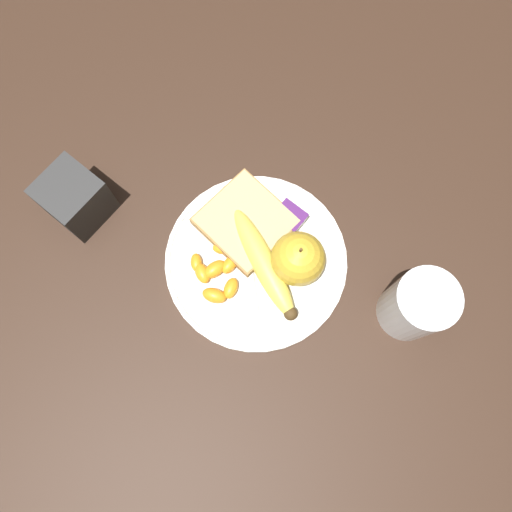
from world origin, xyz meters
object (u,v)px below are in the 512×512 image
(apple, at_px, (298,259))
(bread_slice, at_px, (246,222))
(jam_packet, at_px, (290,217))
(condiment_caddy, at_px, (75,199))
(plate, at_px, (256,261))
(juice_glass, at_px, (416,306))
(fork, at_px, (248,264))
(banana, at_px, (264,263))

(apple, height_order, bread_slice, apple)
(jam_packet, distance_m, condiment_caddy, 0.31)
(plate, relative_size, juice_glass, 2.43)
(apple, xyz_separation_m, jam_packet, (0.05, -0.05, -0.03))
(jam_packet, bearing_deg, fork, 87.42)
(jam_packet, bearing_deg, juice_glass, 179.20)
(plate, distance_m, fork, 0.01)
(fork, bearing_deg, plate, -68.24)
(plate, relative_size, condiment_caddy, 3.24)
(banana, bearing_deg, jam_packet, -78.60)
(plate, relative_size, fork, 1.66)
(juice_glass, xyz_separation_m, condiment_caddy, (0.46, 0.17, -0.01))
(banana, distance_m, condiment_caddy, 0.29)
(apple, bearing_deg, fork, 37.01)
(plate, xyz_separation_m, banana, (-0.02, 0.00, 0.02))
(juice_glass, height_order, bread_slice, juice_glass)
(banana, bearing_deg, bread_slice, -28.65)
(bread_slice, bearing_deg, plate, 144.15)
(juice_glass, bearing_deg, plate, 19.69)
(jam_packet, bearing_deg, apple, 135.83)
(fork, distance_m, jam_packet, 0.09)
(juice_glass, height_order, jam_packet, juice_glass)
(bread_slice, bearing_deg, juice_glass, -170.42)
(bread_slice, bearing_deg, condiment_caddy, 32.10)
(banana, xyz_separation_m, jam_packet, (0.02, -0.08, -0.01))
(plate, height_order, fork, fork)
(plate, distance_m, bread_slice, 0.06)
(fork, bearing_deg, apple, -99.84)
(juice_glass, relative_size, banana, 0.62)
(fork, relative_size, jam_packet, 3.77)
(juice_glass, relative_size, condiment_caddy, 1.33)
(apple, height_order, banana, apple)
(juice_glass, xyz_separation_m, apple, (0.16, 0.05, -0.00))
(fork, bearing_deg, bread_slice, -5.20)
(bread_slice, xyz_separation_m, condiment_caddy, (0.21, 0.13, 0.02))
(plate, height_order, bread_slice, bread_slice)
(jam_packet, bearing_deg, banana, 101.40)
(fork, height_order, condiment_caddy, condiment_caddy)
(apple, distance_m, banana, 0.05)
(apple, xyz_separation_m, condiment_caddy, (0.30, 0.13, -0.01))
(banana, distance_m, fork, 0.03)
(banana, height_order, bread_slice, banana)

